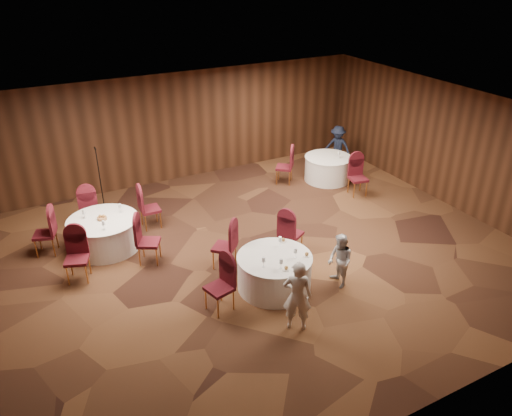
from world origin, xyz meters
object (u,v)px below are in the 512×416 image
table_right (328,168)px  woman_a (297,296)px  table_main (274,272)px  mic_stand (102,191)px  woman_b (340,261)px  table_left (104,233)px  man_c (337,147)px

table_right → woman_a: 6.88m
table_main → mic_stand: size_ratio=0.88×
table_main → woman_b: bearing=-24.1°
table_right → mic_stand: size_ratio=0.80×
table_left → woman_b: size_ratio=1.38×
table_main → woman_a: bearing=-101.5°
table_left → man_c: (7.73, 1.51, 0.30)m
table_main → woman_b: 1.36m
mic_stand → woman_b: size_ratio=1.50×
mic_stand → woman_b: 6.76m
woman_a → table_left: bearing=-28.0°
table_right → table_left: bearing=-173.4°
woman_a → man_c: size_ratio=1.06×
table_main → table_left: (-2.71, 3.22, 0.00)m
woman_a → woman_b: woman_a is taller
table_main → table_left: 4.21m
table_main → table_left: same height
table_main → woman_a: 1.34m
woman_b → man_c: size_ratio=0.86×
table_main → woman_b: woman_b is taller
mic_stand → woman_b: (3.53, -5.76, 0.06)m
table_left → woman_b: (3.94, -3.76, 0.21)m
table_main → table_right: (4.15, 4.01, -0.00)m
table_left → woman_b: 5.45m
table_left → woman_a: bearing=-61.3°
man_c → mic_stand: bearing=-125.3°
mic_stand → woman_a: 6.80m
table_main → table_left: bearing=130.1°
woman_b → table_main: bearing=-107.2°
table_left → mic_stand: mic_stand is taller
woman_a → woman_b: bearing=-120.7°
table_main → table_right: size_ratio=1.10×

